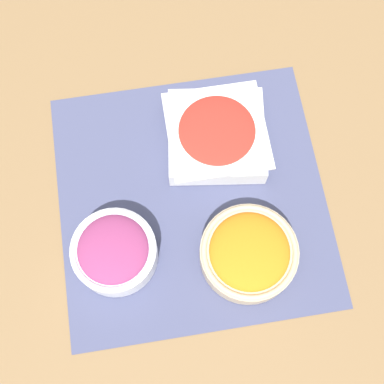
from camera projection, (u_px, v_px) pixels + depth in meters
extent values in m
plane|color=olive|center=(192.00, 198.00, 0.91)|extent=(3.00, 3.00, 0.00)
cube|color=#474C70|center=(192.00, 198.00, 0.91)|extent=(0.45, 0.45, 0.00)
cylinder|color=#C6B28E|center=(248.00, 254.00, 0.86)|extent=(0.16, 0.16, 0.04)
torus|color=#C6B28E|center=(250.00, 251.00, 0.84)|extent=(0.15, 0.15, 0.01)
ellipsoid|color=orange|center=(250.00, 251.00, 0.84)|extent=(0.13, 0.13, 0.03)
cube|color=white|center=(216.00, 136.00, 0.92)|extent=(0.18, 0.18, 0.04)
cube|color=white|center=(217.00, 131.00, 0.90)|extent=(0.17, 0.17, 0.00)
ellipsoid|color=red|center=(217.00, 131.00, 0.90)|extent=(0.14, 0.14, 0.02)
cylinder|color=silver|center=(115.00, 253.00, 0.85)|extent=(0.14, 0.14, 0.05)
torus|color=silver|center=(113.00, 249.00, 0.83)|extent=(0.13, 0.13, 0.01)
ellipsoid|color=#93386B|center=(113.00, 249.00, 0.83)|extent=(0.11, 0.11, 0.03)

